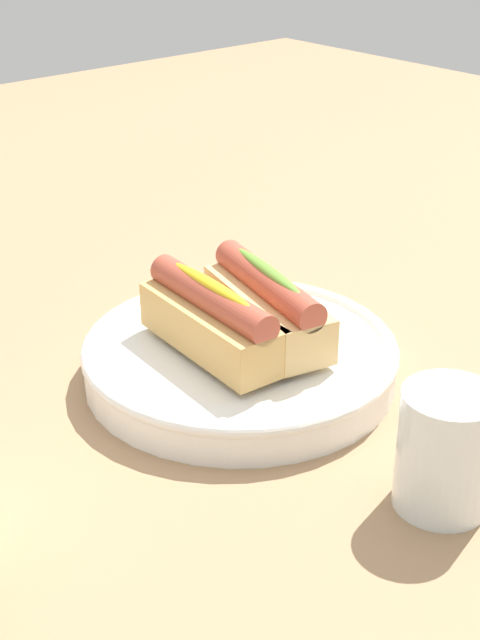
% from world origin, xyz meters
% --- Properties ---
extents(ground_plane, '(2.40, 2.40, 0.00)m').
position_xyz_m(ground_plane, '(0.00, 0.00, 0.00)').
color(ground_plane, '#9E7A56').
extents(serving_bowl, '(0.27, 0.27, 0.04)m').
position_xyz_m(serving_bowl, '(0.02, -0.01, 0.02)').
color(serving_bowl, white).
rests_on(serving_bowl, ground_plane).
extents(hotdog_front, '(0.16, 0.08, 0.06)m').
position_xyz_m(hotdog_front, '(0.02, -0.04, 0.06)').
color(hotdog_front, '#DBB270').
rests_on(hotdog_front, serving_bowl).
extents(hotdog_back, '(0.15, 0.06, 0.06)m').
position_xyz_m(hotdog_back, '(0.03, 0.01, 0.06)').
color(hotdog_back, tan).
rests_on(hotdog_back, serving_bowl).
extents(water_glass, '(0.07, 0.07, 0.09)m').
position_xyz_m(water_glass, '(-0.20, -0.01, 0.04)').
color(water_glass, white).
rests_on(water_glass, ground_plane).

